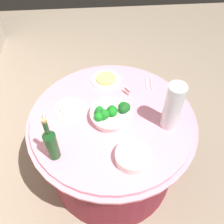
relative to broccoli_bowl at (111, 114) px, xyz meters
name	(u,v)px	position (x,y,z in m)	size (l,w,h in m)	color
ground_plane	(112,170)	(0.01, -0.01, -0.79)	(6.00, 6.00, 0.00)	gray
buffet_table	(112,147)	(0.01, -0.01, -0.41)	(1.16, 1.16, 0.74)	maroon
broccoli_bowl	(111,114)	(0.00, 0.00, 0.00)	(0.28, 0.28, 0.12)	white
plate_stack	(133,156)	(-0.32, -0.10, -0.02)	(0.21, 0.21, 0.06)	white
wine_bottle	(51,143)	(-0.26, 0.36, 0.08)	(0.07, 0.07, 0.34)	#16451C
decorative_fruit_vase	(172,109)	(-0.08, -0.37, 0.10)	(0.11, 0.11, 0.34)	silver
serving_tongs	(149,83)	(0.32, -0.31, -0.04)	(0.17, 0.06, 0.01)	silver
food_plate_noodles	(106,79)	(0.38, 0.01, -0.04)	(0.22, 0.22, 0.03)	white
food_plate_rice	(70,109)	(0.09, 0.28, -0.04)	(0.22, 0.22, 0.04)	white
label_placard_front	(127,91)	(0.22, -0.13, -0.02)	(0.05, 0.03, 0.05)	white
label_placard_mid	(45,118)	(0.01, 0.44, -0.02)	(0.05, 0.01, 0.05)	white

